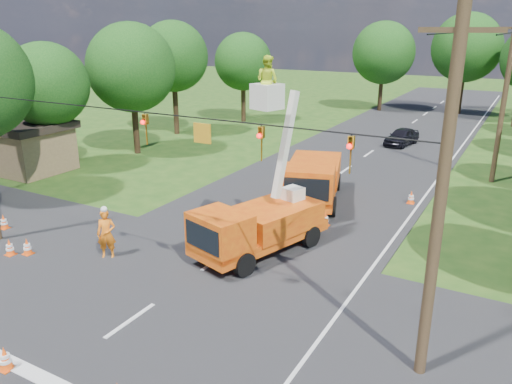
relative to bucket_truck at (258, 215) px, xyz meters
The scene contains 26 objects.
ground 13.77m from the bucket_truck, 94.57° to the left, with size 140.00×140.00×0.00m, color #214915.
road_main 13.77m from the bucket_truck, 94.57° to the left, with size 12.00×100.00×0.06m, color black.
road_cross 4.82m from the bucket_truck, 103.98° to the right, with size 56.00×10.00×0.07m, color black.
stop_bar 9.78m from the bucket_truck, 96.49° to the right, with size 9.00×0.45×0.02m, color silver.
edge_line 14.45m from the bucket_truck, 71.68° to the left, with size 0.12×90.00×0.02m, color silver.
bucket_truck is the anchor object (origin of this frame).
second_truck 6.84m from the bucket_truck, 94.45° to the left, with size 4.31×7.07×2.49m.
ground_worker 6.11m from the bucket_truck, 147.02° to the right, with size 0.75×0.49×2.05m, color orange.
distant_car 22.78m from the bucket_truck, 89.41° to the left, with size 1.59×3.94×1.34m, color black.
traffic_cone_0 10.15m from the bucket_truck, 103.77° to the right, with size 0.38×0.38×0.71m.
traffic_cone_2 2.65m from the bucket_truck, 99.06° to the left, with size 0.38×0.38×0.71m.
traffic_cone_3 4.47m from the bucket_truck, 71.91° to the left, with size 0.38×0.38×0.71m.
traffic_cone_4 9.51m from the bucket_truck, 149.75° to the right, with size 0.38×0.38×0.71m.
traffic_cone_5 10.19m from the bucket_truck, 149.43° to the right, with size 0.38×0.38×0.71m.
traffic_cone_6 12.02m from the bucket_truck, 163.09° to the right, with size 0.38×0.38×0.71m.
traffic_cone_7 10.14m from the bucket_truck, 66.05° to the left, with size 0.38×0.38×0.71m.
pole_right_near 9.26m from the bucket_truck, 30.55° to the right, with size 1.80×0.30×10.00m.
pole_right_mid 17.63m from the bucket_truck, 64.63° to the left, with size 1.80×0.30×10.00m.
signal_span 6.16m from the bucket_truck, 75.46° to the right, with size 18.00×0.29×1.07m.
shed 19.43m from the bucket_truck, 169.24° to the left, with size 5.50×4.50×3.15m.
tree_left_c 18.57m from the bucket_truck, 165.26° to the left, with size 5.20×5.20×8.06m.
tree_left_d 19.78m from the bucket_truck, 146.56° to the left, with size 6.20×6.20×9.24m.
tree_left_e 25.57m from the bucket_truck, 135.42° to the left, with size 5.80×5.80×9.41m.
tree_left_f 30.42m from the bucket_truck, 121.80° to the left, with size 5.40×5.40×8.40m.
tree_far_a 39.36m from the bucket_truck, 98.96° to the left, with size 6.60×6.60×9.50m.
tree_far_b 40.99m from the bucket_truck, 87.31° to the left, with size 7.00×7.00×10.32m.
Camera 1 is at (10.15, -9.98, 8.87)m, focal length 35.00 mm.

